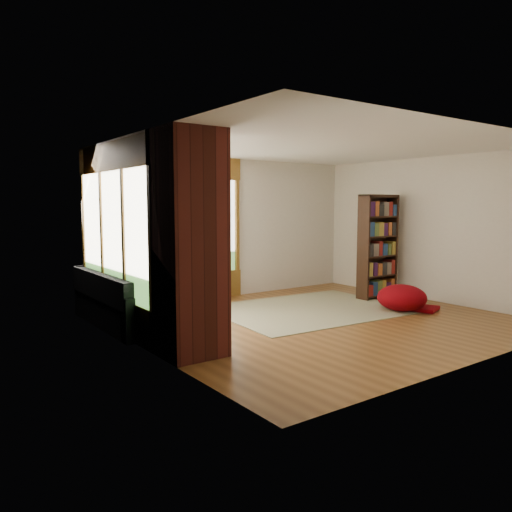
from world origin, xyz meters
TOP-DOWN VIEW (x-y plane):
  - floor at (0.00, 0.00)m, footprint 5.50×5.50m
  - ceiling at (0.00, 0.00)m, footprint 5.50×5.50m
  - wall_back at (0.00, 2.50)m, footprint 5.50×0.04m
  - wall_front at (0.00, -2.50)m, footprint 5.50×0.04m
  - wall_left at (-2.75, 0.00)m, footprint 0.04×5.00m
  - wall_right at (2.75, 0.00)m, footprint 0.04×5.00m
  - windows_back at (-1.20, 2.47)m, footprint 2.82×0.10m
  - windows_left at (-2.72, 1.20)m, footprint 0.10×2.62m
  - roller_blind at (-2.69, 2.03)m, footprint 0.03×0.72m
  - brick_chimney at (-2.40, -0.35)m, footprint 0.70×0.70m
  - sectional_sofa at (-1.95, 1.70)m, footprint 2.20×2.20m
  - area_rug at (0.41, 0.69)m, footprint 3.25×2.57m
  - bookshelf at (2.14, 0.73)m, footprint 0.83×0.28m
  - pouf at (1.58, -0.27)m, footprint 0.87×0.87m
  - dog_tan at (-1.67, 1.76)m, footprint 1.07×1.01m
  - dog_brindle at (-1.94, 1.27)m, footprint 0.71×0.91m
  - throw_pillows at (-1.86, 1.75)m, footprint 1.98×1.68m

SIDE VIEW (x-z plane):
  - floor at x=0.00m, z-range 0.00..0.00m
  - area_rug at x=0.41m, z-range 0.00..0.01m
  - pouf at x=1.58m, z-range 0.01..0.45m
  - sectional_sofa at x=-1.95m, z-range -0.10..0.70m
  - throw_pillows at x=-1.86m, z-range 0.52..0.97m
  - dog_brindle at x=-1.94m, z-range 0.54..0.98m
  - dog_tan at x=-1.67m, z-range 0.54..1.06m
  - bookshelf at x=2.14m, z-range 0.00..1.93m
  - wall_back at x=0.00m, z-range 0.00..2.60m
  - wall_front at x=0.00m, z-range 0.00..2.60m
  - wall_left at x=-2.75m, z-range 0.00..2.60m
  - wall_right at x=2.75m, z-range 0.00..2.60m
  - brick_chimney at x=-2.40m, z-range 0.00..2.60m
  - windows_back at x=-1.20m, z-range 0.40..2.30m
  - windows_left at x=-2.72m, z-range 0.40..2.30m
  - roller_blind at x=-2.69m, z-range 1.30..2.20m
  - ceiling at x=0.00m, z-range 2.60..2.60m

